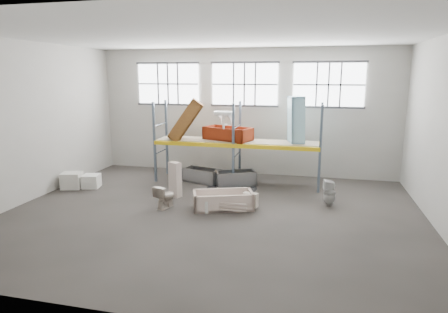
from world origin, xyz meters
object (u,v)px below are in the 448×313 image
(bathtub_beige, at_px, (223,200))
(toilet_beige, at_px, (165,196))
(toilet_white, at_px, (330,193))
(rust_tub_flat, at_px, (228,134))
(carton_near, at_px, (72,180))
(cistern_tall, at_px, (175,180))
(bucket, at_px, (206,206))
(steel_tub_right, at_px, (236,178))
(blue_tub_upright, at_px, (296,120))
(steel_tub_left, at_px, (202,175))

(bathtub_beige, xyz_separation_m, toilet_beige, (-1.73, -0.34, 0.10))
(toilet_beige, distance_m, toilet_white, 5.04)
(rust_tub_flat, height_order, carton_near, rust_tub_flat)
(toilet_beige, height_order, rust_tub_flat, rust_tub_flat)
(bathtub_beige, xyz_separation_m, cistern_tall, (-1.81, 0.76, 0.32))
(carton_near, bearing_deg, bucket, -13.23)
(steel_tub_right, relative_size, blue_tub_upright, 0.85)
(bathtub_beige, relative_size, toilet_beige, 2.47)
(steel_tub_left, distance_m, carton_near, 4.67)
(bathtub_beige, distance_m, carton_near, 5.80)
(rust_tub_flat, distance_m, bucket, 3.84)
(toilet_white, distance_m, steel_tub_right, 3.63)
(bathtub_beige, distance_m, bucket, 0.60)
(carton_near, bearing_deg, blue_tub_upright, 16.24)
(rust_tub_flat, distance_m, blue_tub_upright, 2.54)
(bathtub_beige, bearing_deg, blue_tub_upright, 38.06)
(bathtub_beige, xyz_separation_m, bucket, (-0.41, -0.43, -0.08))
(toilet_white, xyz_separation_m, bucket, (-3.53, -1.47, -0.23))
(toilet_white, distance_m, bucket, 3.83)
(carton_near, bearing_deg, steel_tub_left, 23.98)
(carton_near, bearing_deg, toilet_white, 1.38)
(toilet_white, relative_size, blue_tub_upright, 0.49)
(steel_tub_left, bearing_deg, toilet_white, -20.12)
(bathtub_beige, bearing_deg, steel_tub_left, 98.65)
(bathtub_beige, xyz_separation_m, steel_tub_left, (-1.48, 2.72, -0.01))
(steel_tub_right, distance_m, rust_tub_flat, 1.67)
(steel_tub_left, bearing_deg, bathtub_beige, -61.51)
(steel_tub_left, xyz_separation_m, bucket, (1.07, -3.15, -0.07))
(steel_tub_right, xyz_separation_m, carton_near, (-5.58, -1.77, 0.02))
(blue_tub_upright, relative_size, bucket, 4.52)
(toilet_white, bearing_deg, blue_tub_upright, -157.49)
(bathtub_beige, height_order, toilet_beige, toilet_beige)
(toilet_beige, height_order, blue_tub_upright, blue_tub_upright)
(steel_tub_left, distance_m, rust_tub_flat, 1.84)
(blue_tub_upright, xyz_separation_m, carton_near, (-7.66, -2.23, -2.11))
(toilet_beige, bearing_deg, steel_tub_right, -100.70)
(bathtub_beige, relative_size, cistern_tall, 1.52)
(steel_tub_left, bearing_deg, cistern_tall, -99.64)
(toilet_beige, xyz_separation_m, blue_tub_upright, (3.64, 3.40, 2.03))
(steel_tub_right, xyz_separation_m, blue_tub_upright, (2.08, 0.46, 2.13))
(steel_tub_right, bearing_deg, rust_tub_flat, 131.36)
(blue_tub_upright, bearing_deg, toilet_white, -59.17)
(cistern_tall, height_order, blue_tub_upright, blue_tub_upright)
(steel_tub_left, relative_size, rust_tub_flat, 0.79)
(blue_tub_upright, bearing_deg, rust_tub_flat, -179.73)
(toilet_beige, xyz_separation_m, toilet_white, (4.85, 1.38, 0.05))
(toilet_white, relative_size, steel_tub_right, 0.58)
(blue_tub_upright, height_order, carton_near, blue_tub_upright)
(bathtub_beige, bearing_deg, cistern_tall, 137.38)
(steel_tub_right, relative_size, carton_near, 2.15)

